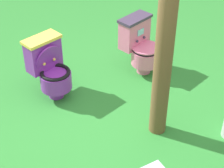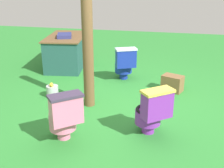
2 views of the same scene
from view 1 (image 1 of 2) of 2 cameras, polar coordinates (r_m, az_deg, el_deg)
name	(u,v)px [view 1 (image 1 of 2)]	position (r m, az deg, el deg)	size (l,w,h in m)	color
ground	(99,137)	(4.13, -1.93, -7.78)	(14.00, 14.00, 0.00)	#2D8433
toilet_pink	(141,45)	(4.95, 4.25, 5.74)	(0.64, 0.63, 0.73)	pink
toilet_purple	(50,68)	(4.55, -9.15, 2.40)	(0.64, 0.62, 0.73)	purple
wooden_post	(164,53)	(3.67, 7.69, 4.52)	(0.18, 0.18, 1.92)	brown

